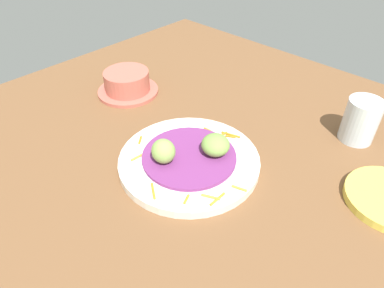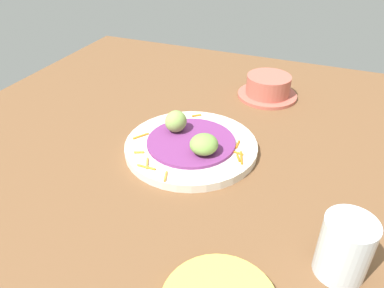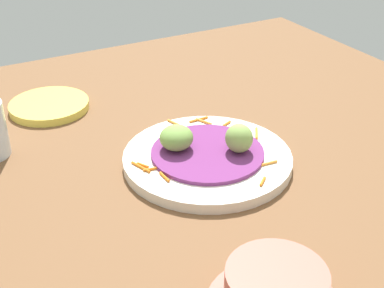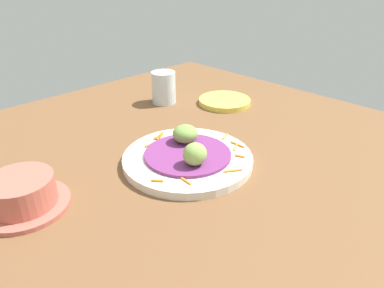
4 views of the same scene
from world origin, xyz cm
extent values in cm
cube|color=brown|center=(0.00, 0.00, 1.00)|extent=(110.00, 110.00, 2.00)
cylinder|color=silver|center=(0.39, -0.20, 2.80)|extent=(25.42, 25.42, 1.61)
cylinder|color=#702D6B|center=(0.39, -0.20, 3.91)|extent=(16.96, 16.96, 0.61)
cylinder|color=orange|center=(1.64, -10.02, 3.81)|extent=(3.04, 2.24, 0.40)
cylinder|color=orange|center=(1.61, 9.86, 3.81)|extent=(1.89, 1.29, 0.40)
cylinder|color=orange|center=(-10.16, -2.91, 3.81)|extent=(1.64, 1.86, 0.40)
cylinder|color=orange|center=(1.30, 10.33, 3.81)|extent=(3.70, 1.58, 0.40)
cylinder|color=orange|center=(-0.30, 8.68, 3.81)|extent=(0.92, 3.43, 0.40)
cylinder|color=orange|center=(6.74, -7.59, 3.81)|extent=(1.10, 1.86, 0.40)
cylinder|color=orange|center=(11.29, 0.13, 3.81)|extent=(2.53, 1.15, 0.40)
cylinder|color=orange|center=(9.20, -4.60, 3.81)|extent=(2.94, 1.68, 0.40)
cylinder|color=orange|center=(-6.66, -6.30, 3.81)|extent=(0.64, 3.02, 0.40)
cylinder|color=orange|center=(10.24, -4.22, 3.81)|extent=(0.44, 3.43, 0.40)
cylinder|color=orange|center=(-2.64, 8.46, 3.81)|extent=(2.49, 0.52, 0.40)
ellipsoid|color=#84A851|center=(-2.15, -4.10, 6.37)|extent=(5.54, 5.32, 4.30)
ellipsoid|color=#759E47|center=(2.93, 3.69, 6.04)|extent=(7.21, 7.18, 3.64)
cylinder|color=#B75B4C|center=(-28.53, 8.50, 2.40)|extent=(14.35, 14.35, 0.80)
cylinder|color=#B75B4C|center=(-28.53, 8.50, 5.12)|extent=(10.56, 10.56, 4.64)
cylinder|color=silver|center=(18.53, 28.41, 6.33)|extent=(6.57, 6.57, 8.66)
camera|label=1|loc=(32.74, -33.64, 44.37)|focal=32.36mm
camera|label=2|loc=(54.90, 22.57, 42.83)|focal=34.74mm
camera|label=3|loc=(-59.76, 35.27, 45.53)|focal=50.62mm
camera|label=4|loc=(-42.03, -43.36, 37.65)|focal=33.19mm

